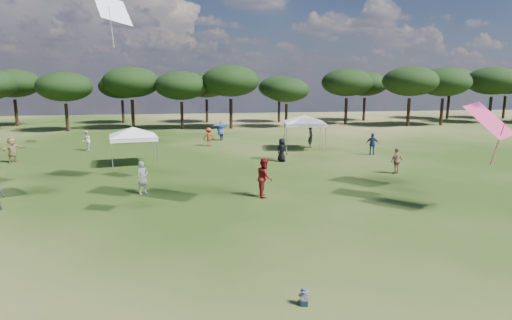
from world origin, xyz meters
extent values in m
cylinder|color=black|center=(-15.51, 44.30, 1.57)|extent=(0.36, 0.36, 3.14)
ellipsoid|color=black|center=(-15.51, 44.30, 5.03)|extent=(6.11, 6.11, 3.29)
cylinder|color=black|center=(-8.39, 45.81, 1.73)|extent=(0.40, 0.40, 3.46)
ellipsoid|color=black|center=(-8.39, 45.81, 5.54)|extent=(6.73, 6.73, 3.63)
cylinder|color=black|center=(-2.58, 44.63, 1.61)|extent=(0.37, 0.37, 3.21)
ellipsoid|color=black|center=(-2.58, 44.63, 5.14)|extent=(6.24, 6.24, 3.36)
cylinder|color=black|center=(3.26, 44.18, 1.78)|extent=(0.41, 0.41, 3.56)
ellipsoid|color=black|center=(3.26, 44.18, 5.69)|extent=(6.91, 6.91, 3.73)
cylinder|color=black|center=(10.19, 44.51, 1.44)|extent=(0.33, 0.33, 2.88)
ellipsoid|color=black|center=(10.19, 44.51, 4.61)|extent=(5.60, 5.60, 3.02)
cylinder|color=black|center=(18.96, 46.98, 1.72)|extent=(0.39, 0.39, 3.44)
ellipsoid|color=black|center=(18.96, 46.98, 5.51)|extent=(6.69, 6.69, 3.60)
cylinder|color=black|center=(25.77, 43.05, 1.77)|extent=(0.40, 0.40, 3.53)
ellipsoid|color=black|center=(25.77, 43.05, 5.65)|extent=(6.86, 6.86, 3.70)
cylinder|color=black|center=(30.65, 43.46, 1.73)|extent=(0.40, 0.40, 3.47)
ellipsoid|color=black|center=(30.65, 43.46, 5.55)|extent=(6.74, 6.74, 3.63)
cylinder|color=black|center=(39.22, 45.46, 1.79)|extent=(0.41, 0.41, 3.57)
ellipsoid|color=black|center=(39.22, 45.46, 5.72)|extent=(6.94, 6.94, 3.74)
cylinder|color=black|center=(-23.40, 51.57, 1.68)|extent=(0.39, 0.39, 3.37)
ellipsoid|color=black|center=(-23.40, 51.57, 5.39)|extent=(6.54, 6.54, 3.53)
cylinder|color=black|center=(-10.52, 53.31, 1.56)|extent=(0.36, 0.36, 3.11)
ellipsoid|color=black|center=(-10.52, 53.31, 4.98)|extent=(6.05, 6.05, 3.26)
cylinder|color=black|center=(0.83, 52.52, 1.60)|extent=(0.37, 0.37, 3.20)
ellipsoid|color=black|center=(0.83, 52.52, 5.12)|extent=(6.21, 6.21, 3.35)
cylinder|color=black|center=(10.82, 51.34, 1.50)|extent=(0.34, 0.34, 2.99)
ellipsoid|color=black|center=(10.82, 51.34, 4.79)|extent=(5.81, 5.81, 3.13)
cylinder|color=black|center=(23.62, 51.75, 1.66)|extent=(0.38, 0.38, 3.31)
ellipsoid|color=black|center=(23.62, 51.75, 5.30)|extent=(6.43, 6.43, 3.47)
cylinder|color=black|center=(37.30, 52.12, 1.82)|extent=(0.42, 0.42, 3.64)
ellipsoid|color=black|center=(37.30, 52.12, 5.82)|extent=(7.06, 7.06, 3.81)
cylinder|color=black|center=(46.40, 51.51, 1.73)|extent=(0.40, 0.40, 3.46)
ellipsoid|color=black|center=(46.40, 51.51, 5.53)|extent=(6.72, 6.72, 3.62)
cylinder|color=gray|center=(-7.00, 20.66, 0.95)|extent=(0.06, 0.06, 1.90)
cylinder|color=gray|center=(-4.19, 21.12, 0.95)|extent=(0.06, 0.06, 1.90)
cylinder|color=gray|center=(-7.46, 23.47, 0.95)|extent=(0.06, 0.06, 1.90)
cylinder|color=gray|center=(-4.65, 23.93, 0.95)|extent=(0.06, 0.06, 1.90)
cube|color=white|center=(-5.83, 22.30, 1.85)|extent=(3.45, 3.45, 0.25)
pyramid|color=white|center=(-5.83, 22.30, 2.58)|extent=(6.04, 6.04, 0.60)
cylinder|color=gray|center=(5.63, 25.58, 1.09)|extent=(0.06, 0.06, 2.19)
cylinder|color=gray|center=(8.68, 25.03, 1.09)|extent=(0.06, 0.06, 2.19)
cylinder|color=gray|center=(6.18, 28.63, 1.09)|extent=(0.06, 0.06, 2.19)
cylinder|color=gray|center=(9.23, 28.09, 1.09)|extent=(0.06, 0.06, 2.19)
cube|color=white|center=(7.43, 26.83, 2.14)|extent=(3.79, 3.79, 0.25)
pyramid|color=white|center=(7.43, 26.83, 2.86)|extent=(6.55, 6.55, 0.60)
cube|color=#161F32|center=(0.41, 2.29, 0.07)|extent=(0.23, 0.23, 0.15)
cube|color=#161F32|center=(0.38, 2.44, 0.04)|extent=(0.11, 0.18, 0.08)
cube|color=#161F32|center=(0.51, 2.40, 0.04)|extent=(0.11, 0.18, 0.08)
cube|color=white|center=(0.41, 2.29, 0.23)|extent=(0.21, 0.17, 0.19)
cylinder|color=white|center=(0.31, 2.37, 0.23)|extent=(0.11, 0.19, 0.12)
cylinder|color=white|center=(0.54, 2.30, 0.23)|extent=(0.11, 0.19, 0.12)
sphere|color=#E0B293|center=(0.41, 2.29, 0.36)|extent=(0.13, 0.13, 0.13)
cone|color=#4F64B9|center=(0.41, 2.29, 0.39)|extent=(0.22, 0.22, 0.02)
cylinder|color=#4F64B9|center=(0.41, 2.29, 0.42)|extent=(0.14, 0.14, 0.06)
imported|color=beige|center=(-4.55, 14.23, 0.83)|extent=(0.73, 0.69, 1.67)
imported|color=#9C8355|center=(-14.25, 24.45, 0.92)|extent=(1.55, 1.62, 1.84)
imported|color=black|center=(4.34, 21.74, 0.83)|extent=(0.91, 0.96, 1.65)
imported|color=silver|center=(-10.33, 29.15, 0.83)|extent=(0.77, 0.91, 1.67)
imported|color=maroon|center=(1.38, 12.69, 0.96)|extent=(0.82, 1.00, 1.91)
imported|color=navy|center=(11.86, 23.29, 0.85)|extent=(1.07, 0.80, 1.69)
imported|color=#2A2B2F|center=(8.28, 27.75, 0.91)|extent=(0.54, 0.72, 1.81)
imported|color=#9D3A1A|center=(-0.29, 30.04, 0.81)|extent=(1.12, 0.74, 1.63)
imported|color=navy|center=(1.07, 33.61, 0.95)|extent=(2.22, 1.94, 1.90)
imported|color=#997153|center=(10.36, 16.58, 0.80)|extent=(1.01, 0.71, 1.59)
plane|color=white|center=(-5.13, 11.38, 8.44)|extent=(1.94, 2.09, 1.46)
plane|color=#D23469|center=(10.00, 8.45, 4.00)|extent=(2.58, 2.24, 1.47)
camera|label=1|loc=(-2.46, -7.32, 5.55)|focal=30.00mm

